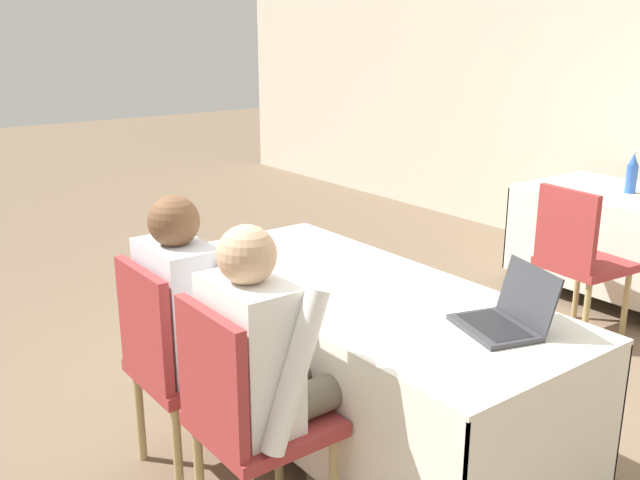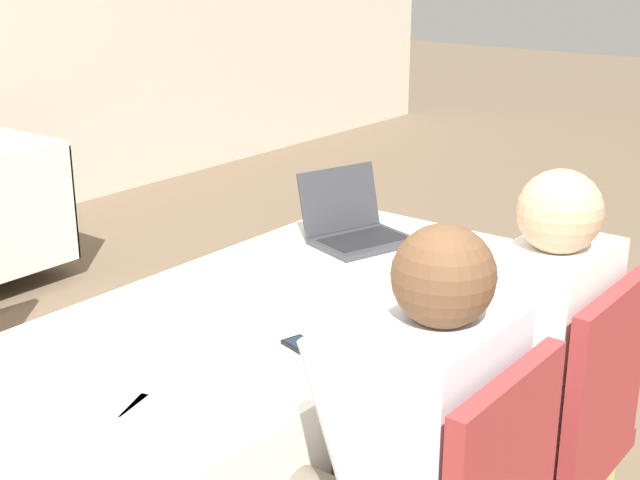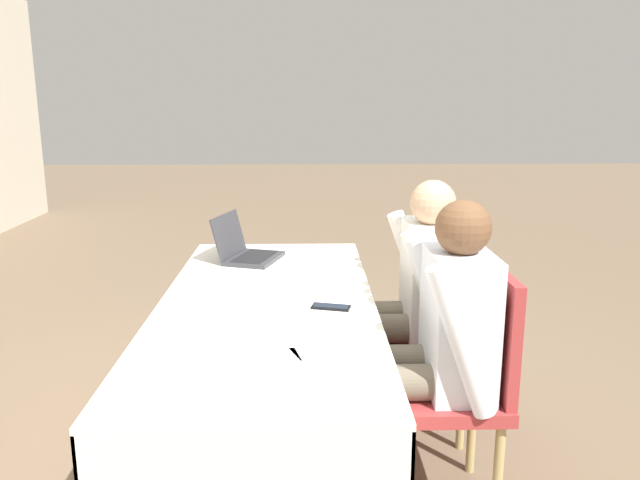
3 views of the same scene
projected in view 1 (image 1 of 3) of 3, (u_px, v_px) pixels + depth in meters
name	position (u px, v px, depth m)	size (l,w,h in m)	color
ground_plane	(357.00, 438.00, 3.23)	(24.00, 24.00, 0.00)	brown
conference_table_near	(359.00, 324.00, 3.07)	(1.97, 0.86, 0.73)	white
laptop	(504.00, 318.00, 2.59)	(0.37, 0.36, 0.23)	#333338
cell_phone	(298.00, 293.00, 2.95)	(0.10, 0.16, 0.01)	black
paper_beside_laptop	(257.00, 272.00, 3.22)	(0.31, 0.35, 0.00)	white
paper_centre_table	(278.00, 252.00, 3.50)	(0.28, 0.34, 0.00)	white
water_bottle	(632.00, 174.00, 4.71)	(0.07, 0.07, 0.28)	#2D5BB7
chair_near_left	(176.00, 359.00, 2.85)	(0.44, 0.44, 0.92)	tan
chair_near_right	(245.00, 413.00, 2.45)	(0.44, 0.44, 0.92)	tan
chair_far_spare	(578.00, 255.00, 4.15)	(0.48, 0.48, 0.92)	tan
person_checkered_shirt	(197.00, 316.00, 2.87)	(0.50, 0.52, 1.18)	#665B4C
person_white_shirt	(269.00, 363.00, 2.47)	(0.50, 0.52, 1.18)	#665B4C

